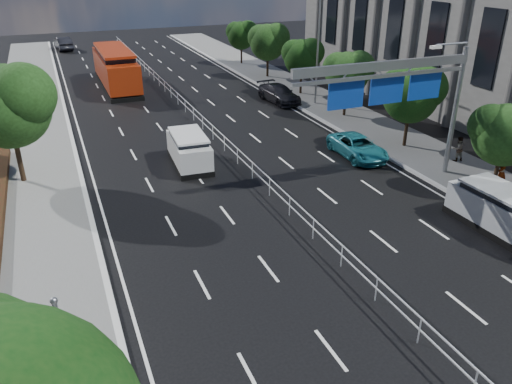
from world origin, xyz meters
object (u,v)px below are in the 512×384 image
near_car_dark (63,44)px  silver_minivan (500,210)px  overhead_gantry (401,83)px  near_car_silver (123,87)px  pedestrian_a (502,173)px  white_minivan (189,150)px  parked_car_teal (358,147)px  pedestrian_b (458,149)px  toilet_sign (43,349)px  red_bus (116,67)px  parked_car_dark (279,94)px

near_car_dark → silver_minivan: 60.78m
overhead_gantry → near_car_silver: bearing=112.1°
pedestrian_a → white_minivan: bearing=-70.2°
parked_car_teal → pedestrian_b: 5.97m
near_car_silver → parked_car_teal: bearing=120.7°
toilet_sign → silver_minivan: toilet_sign is taller
near_car_silver → pedestrian_b: (16.14, -24.72, 0.22)m
parked_car_teal → near_car_silver: bearing=118.6°
silver_minivan → parked_car_teal: bearing=93.8°
near_car_silver → near_car_dark: (-3.59, 26.91, 0.15)m
overhead_gantry → near_car_dark: 54.69m
white_minivan → near_car_dark: white_minivan is taller
white_minivan → pedestrian_b: 16.26m
near_car_dark → toilet_sign: bearing=79.8°
white_minivan → red_bus: bearing=96.5°
overhead_gantry → white_minivan: bearing=143.8°
near_car_dark → pedestrian_a: bearing=101.7°
white_minivan → parked_car_dark: (11.02, 10.94, -0.24)m
toilet_sign → white_minivan: 18.96m
white_minivan → pedestrian_b: bearing=-17.6°
parked_car_dark → pedestrian_b: (4.13, -16.84, 0.17)m
red_bus → near_car_silver: bearing=-88.5°
toilet_sign → pedestrian_a: 23.53m
near_car_silver → parked_car_dark: parked_car_dark is taller
white_minivan → silver_minivan: size_ratio=0.96×
pedestrian_b → near_car_dark: bearing=-58.9°
pedestrian_b → parked_car_teal: bearing=-22.1°
red_bus → parked_car_teal: size_ratio=2.55×
near_car_silver → parked_car_dark: (12.01, -7.88, 0.04)m
red_bus → silver_minivan: bearing=-70.7°
overhead_gantry → pedestrian_a: bearing=-33.8°
red_bus → near_car_silver: red_bus is taller
red_bus → near_car_dark: (-3.52, 23.91, -1.04)m
silver_minivan → parked_car_teal: size_ratio=1.02×
overhead_gantry → near_car_dark: bearing=104.9°
pedestrian_a → pedestrian_b: pedestrian_a is taller
overhead_gantry → near_car_dark: size_ratio=2.02×
near_car_silver → parked_car_teal: 24.23m
near_car_silver → pedestrian_b: size_ratio=2.63×
red_bus → silver_minivan: 36.89m
near_car_silver → silver_minivan: size_ratio=0.83×
toilet_sign → red_bus: size_ratio=0.36×
red_bus → near_car_dark: size_ratio=2.38×
near_car_dark → parked_car_dark: size_ratio=1.01×
parked_car_dark → toilet_sign: bearing=-130.3°
silver_minivan → pedestrian_a: pedestrian_a is taller
parked_car_dark → red_bus: bearing=132.3°
parked_car_dark → pedestrian_a: 21.26m
red_bus → pedestrian_b: (16.22, -27.72, -0.98)m
near_car_silver → pedestrian_b: 29.52m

